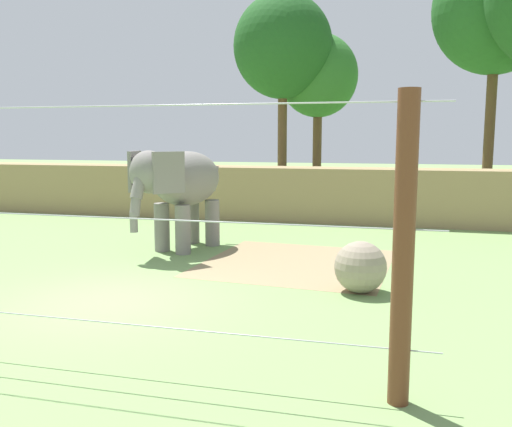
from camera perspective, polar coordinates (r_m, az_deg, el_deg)
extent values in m
plane|color=#759956|center=(11.28, -14.99, -8.93)|extent=(120.00, 120.00, 0.00)
cube|color=#937F5B|center=(14.21, 4.27, -5.16)|extent=(5.05, 5.14, 0.01)
cube|color=#997F56|center=(21.77, 0.01, 2.20)|extent=(36.00, 1.80, 2.07)
cylinder|color=gray|center=(15.26, -7.67, -1.67)|extent=(0.43, 0.43, 1.38)
cylinder|color=gray|center=(15.74, -9.83, -1.42)|extent=(0.43, 0.43, 1.38)
cylinder|color=gray|center=(16.37, -4.60, -0.97)|extent=(0.43, 0.43, 1.38)
cylinder|color=gray|center=(16.82, -6.70, -0.76)|extent=(0.43, 0.43, 1.38)
ellipsoid|color=gray|center=(15.88, -7.25, 3.65)|extent=(2.05, 2.85, 1.58)
ellipsoid|color=gray|center=(14.64, -11.16, 4.29)|extent=(1.32, 1.24, 1.14)
cube|color=gray|center=(14.33, -9.13, 4.26)|extent=(0.66, 0.73, 1.08)
cube|color=gray|center=(15.11, -12.58, 4.36)|extent=(0.23, 0.89, 1.08)
cylinder|color=gray|center=(14.36, -12.25, 2.56)|extent=(0.44, 0.55, 0.62)
cylinder|color=gray|center=(14.32, -12.52, 0.79)|extent=(0.35, 0.41, 0.58)
cylinder|color=gray|center=(14.32, -12.69, -0.85)|extent=(0.25, 0.25, 0.54)
cylinder|color=gray|center=(17.03, -4.26, 3.65)|extent=(0.18, 0.31, 0.79)
sphere|color=gray|center=(11.60, 10.88, -5.53)|extent=(1.09, 1.09, 1.09)
cylinder|color=brown|center=(6.66, 15.19, -3.87)|extent=(0.26, 0.26, 3.78)
cylinder|color=#B7B7BC|center=(8.83, -24.35, -9.51)|extent=(12.01, 0.02, 0.02)
cylinder|color=#B7B7BC|center=(8.52, -24.92, 0.02)|extent=(12.01, 0.02, 0.02)
cylinder|color=brown|center=(26.23, 23.22, 7.32)|extent=(0.44, 0.44, 6.44)
ellipsoid|color=#235B23|center=(26.80, 23.90, 19.11)|extent=(5.33, 5.33, 5.59)
cylinder|color=brown|center=(26.45, 2.76, 6.93)|extent=(0.44, 0.44, 5.51)
ellipsoid|color=#1E511E|center=(26.79, 2.83, 17.11)|extent=(4.66, 4.66, 4.89)
cylinder|color=brown|center=(27.42, 6.40, 5.97)|extent=(0.44, 0.44, 4.59)
ellipsoid|color=#2D6B28|center=(27.57, 6.53, 14.17)|extent=(3.86, 3.86, 4.05)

